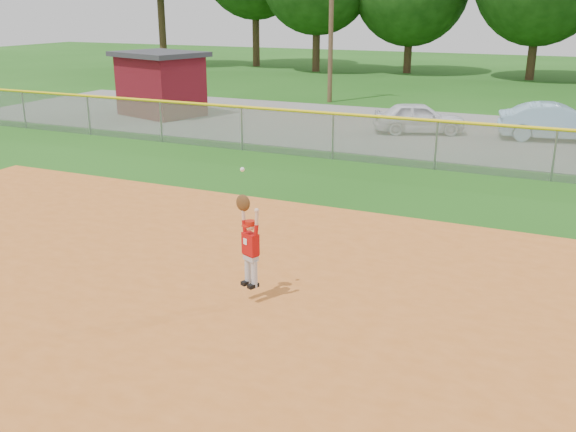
% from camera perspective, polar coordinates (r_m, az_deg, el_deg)
% --- Properties ---
extents(ground, '(120.00, 120.00, 0.00)m').
position_cam_1_polar(ground, '(11.09, 1.91, -7.46)').
color(ground, '#1B5012').
rests_on(ground, ground).
extents(clay_infield, '(24.00, 16.00, 0.04)m').
position_cam_1_polar(clay_infield, '(8.73, -5.93, -15.14)').
color(clay_infield, '#C26323').
rests_on(clay_infield, ground).
extents(parking_strip, '(44.00, 10.00, 0.03)m').
position_cam_1_polar(parking_strip, '(25.97, 15.67, 6.98)').
color(parking_strip, slate).
rests_on(parking_strip, ground).
extents(car_white_a, '(3.78, 2.61, 1.19)m').
position_cam_1_polar(car_white_a, '(25.68, 11.56, 8.56)').
color(car_white_a, white).
rests_on(car_white_a, parking_strip).
extents(car_blue, '(4.25, 2.17, 1.34)m').
position_cam_1_polar(car_blue, '(25.76, 22.74, 7.71)').
color(car_blue, '#82ABC3').
rests_on(car_blue, parking_strip).
extents(utility_shed, '(4.47, 3.91, 2.83)m').
position_cam_1_polar(utility_shed, '(29.85, -11.25, 11.49)').
color(utility_shed, '#540C13').
rests_on(utility_shed, ground).
extents(outfield_fence, '(40.06, 0.10, 1.55)m').
position_cam_1_polar(outfield_fence, '(20.00, 13.06, 6.49)').
color(outfield_fence, gray).
rests_on(outfield_fence, ground).
extents(power_lines, '(19.40, 0.24, 9.00)m').
position_cam_1_polar(power_lines, '(31.36, 20.18, 17.00)').
color(power_lines, '#4C3823').
rests_on(power_lines, ground).
extents(ballplayer, '(0.51, 0.34, 2.01)m').
position_cam_1_polar(ballplayer, '(10.59, -3.45, -2.33)').
color(ballplayer, silver).
rests_on(ballplayer, ground).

